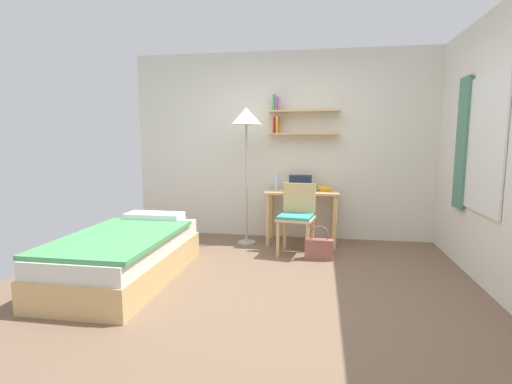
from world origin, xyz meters
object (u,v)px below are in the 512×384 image
at_px(bed, 125,255).
at_px(water_bottle, 276,183).
at_px(desk, 302,202).
at_px(desk_chair, 297,214).
at_px(laptop, 300,186).
at_px(handbag, 319,248).
at_px(standing_lamp, 246,123).
at_px(book_stack, 324,188).

distance_m(bed, water_bottle, 2.22).
bearing_deg(bed, desk, 44.55).
distance_m(desk_chair, laptop, 0.61).
relative_size(laptop, handbag, 0.79).
distance_m(bed, desk, 2.38).
bearing_deg(bed, desk_chair, 35.59).
bearing_deg(bed, handbag, 26.46).
height_order(standing_lamp, handbag, standing_lamp).
bearing_deg(bed, water_bottle, 51.68).
height_order(desk, desk_chair, desk_chair).
distance_m(standing_lamp, water_bottle, 0.89).
bearing_deg(handbag, desk, 108.88).
relative_size(desk, water_bottle, 4.76).
bearing_deg(water_bottle, desk_chair, -58.39).
height_order(bed, book_stack, book_stack).
height_order(water_bottle, book_stack, water_bottle).
distance_m(desk_chair, standing_lamp, 1.36).
distance_m(desk, book_stack, 0.35).
height_order(standing_lamp, laptop, standing_lamp).
distance_m(standing_lamp, handbag, 1.84).
relative_size(desk, standing_lamp, 0.53).
bearing_deg(standing_lamp, handbag, -29.62).
bearing_deg(water_bottle, laptop, 6.69).
distance_m(desk_chair, water_bottle, 0.68).
xyz_separation_m(book_stack, handbag, (-0.05, -0.76, -0.61)).
bearing_deg(desk_chair, water_bottle, 121.61).
xyz_separation_m(laptop, handbag, (0.27, -0.77, -0.63)).
height_order(laptop, handbag, laptop).
bearing_deg(desk_chair, desk, 85.63).
bearing_deg(bed, standing_lamp, 57.72).
xyz_separation_m(standing_lamp, book_stack, (1.02, 0.21, -0.86)).
bearing_deg(desk_chair, handbag, -38.76).
height_order(bed, handbag, bed).
bearing_deg(book_stack, standing_lamp, -168.38).
xyz_separation_m(desk_chair, standing_lamp, (-0.69, 0.33, 1.12)).
bearing_deg(laptop, standing_lamp, -162.82).
xyz_separation_m(bed, book_stack, (1.97, 1.72, 0.51)).
relative_size(bed, water_bottle, 9.20).
bearing_deg(handbag, water_bottle, 128.89).
height_order(desk, laptop, laptop).
xyz_separation_m(desk_chair, handbag, (0.28, -0.22, -0.35)).
xyz_separation_m(desk_chair, book_stack, (0.33, 0.54, 0.26)).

